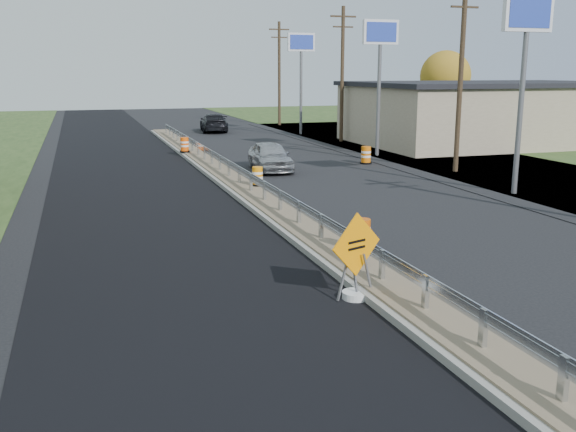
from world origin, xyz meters
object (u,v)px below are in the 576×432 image
object	(u,v)px
barrel_shoulder_near	(366,155)
barrel_median_near	(361,235)
barrel_median_mid	(257,177)
car_dark_far	(214,123)
car_silver	(270,156)
caution_sign	(356,277)
barrel_median_far	(185,145)

from	to	relation	value
barrel_shoulder_near	barrel_median_near	bearing A→B (deg)	-115.23
barrel_median_near	barrel_median_mid	size ratio (longest dim) A/B	1.08
car_dark_far	car_silver	bearing A→B (deg)	93.35
barrel_shoulder_near	barrel_median_mid	bearing A→B (deg)	-142.35
barrel_shoulder_near	car_dark_far	size ratio (longest dim) A/B	0.18
car_dark_far	barrel_median_mid	bearing A→B (deg)	89.72
barrel_median_mid	barrel_shoulder_near	size ratio (longest dim) A/B	0.84
caution_sign	barrel_shoulder_near	xyz separation A→B (m)	(9.31, 19.57, -0.05)
caution_sign	barrel_median_far	world-z (taller)	caution_sign
barrel_median_near	barrel_shoulder_near	xyz separation A→B (m)	(7.86, 16.68, -0.19)
barrel_median_mid	barrel_median_far	world-z (taller)	barrel_median_far
barrel_shoulder_near	barrel_median_far	bearing A→B (deg)	144.38
barrel_median_mid	car_dark_far	world-z (taller)	car_dark_far
caution_sign	barrel_median_near	size ratio (longest dim) A/B	2.28
car_silver	car_dark_far	size ratio (longest dim) A/B	0.83
barrel_shoulder_near	car_dark_far	bearing A→B (deg)	100.80
barrel_shoulder_near	car_silver	size ratio (longest dim) A/B	0.22
caution_sign	car_dark_far	world-z (taller)	caution_sign
barrel_median_near	barrel_shoulder_near	size ratio (longest dim) A/B	0.91
barrel_median_far	barrel_median_mid	bearing A→B (deg)	-84.96
car_silver	caution_sign	bearing A→B (deg)	-97.28
barrel_median_mid	barrel_median_far	distance (m)	12.53
caution_sign	barrel_median_near	distance (m)	3.23
car_dark_far	barrel_median_far	bearing A→B (deg)	79.60
barrel_median_mid	barrel_median_far	size ratio (longest dim) A/B	0.91
barrel_median_far	barrel_shoulder_near	distance (m)	11.02
barrel_median_far	car_dark_far	distance (m)	15.82
barrel_median_mid	barrel_median_far	bearing A→B (deg)	95.04
barrel_shoulder_near	caution_sign	bearing A→B (deg)	-115.44
barrel_median_near	barrel_median_far	world-z (taller)	barrel_median_far
caution_sign	barrel_shoulder_near	bearing A→B (deg)	43.72
barrel_shoulder_near	car_silver	xyz separation A→B (m)	(-5.70, -0.71, 0.28)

